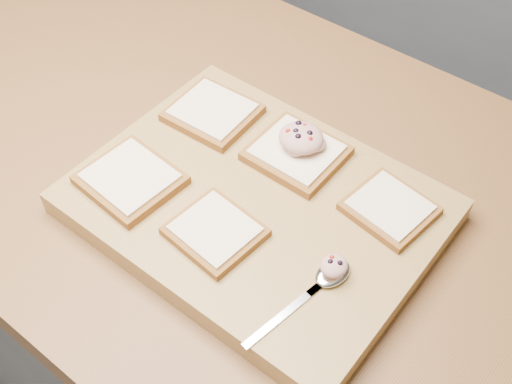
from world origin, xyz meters
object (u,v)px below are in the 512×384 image
cutting_board (256,206)px  tuna_salad_dollop (301,138)px  spoon (326,279)px  bread_far_center (297,153)px

cutting_board → tuna_salad_dollop: 0.12m
cutting_board → spoon: 0.17m
tuna_salad_dollop → spoon: tuna_salad_dollop is taller
cutting_board → spoon: (0.15, -0.05, 0.02)m
bread_far_center → spoon: size_ratio=0.72×
cutting_board → tuna_salad_dollop: tuna_salad_dollop is taller
tuna_salad_dollop → bread_far_center: bearing=-93.1°
bread_far_center → tuna_salad_dollop: size_ratio=1.92×
cutting_board → tuna_salad_dollop: size_ratio=7.32×
bread_far_center → tuna_salad_dollop: tuna_salad_dollop is taller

